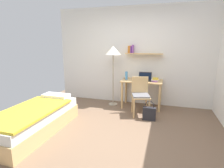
# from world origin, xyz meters

# --- Properties ---
(ground_plane) EXTENTS (5.28, 5.28, 0.00)m
(ground_plane) POSITION_xyz_m (0.00, 0.00, 0.00)
(ground_plane) COLOR brown
(wall_back) EXTENTS (4.40, 0.27, 2.60)m
(wall_back) POSITION_xyz_m (0.00, 2.02, 1.30)
(wall_back) COLOR white
(wall_back) RESTS_ON ground_plane
(bed) EXTENTS (0.84, 1.88, 0.54)m
(bed) POSITION_xyz_m (-1.49, -0.25, 0.24)
(bed) COLOR tan
(bed) RESTS_ON ground_plane
(desk) EXTENTS (1.03, 0.57, 0.72)m
(desk) POSITION_xyz_m (0.25, 1.70, 0.59)
(desk) COLOR tan
(desk) RESTS_ON ground_plane
(desk_chair) EXTENTS (0.51, 0.52, 0.88)m
(desk_chair) POSITION_xyz_m (0.29, 1.19, 0.49)
(desk_chair) COLOR tan
(desk_chair) RESTS_ON ground_plane
(standing_lamp) EXTENTS (0.41, 0.41, 1.58)m
(standing_lamp) POSITION_xyz_m (-0.52, 1.67, 1.39)
(standing_lamp) COLOR #B2A893
(standing_lamp) RESTS_ON ground_plane
(laptop) EXTENTS (0.33, 0.21, 0.20)m
(laptop) POSITION_xyz_m (0.32, 1.72, 0.77)
(laptop) COLOR black
(laptop) RESTS_ON desk
(water_bottle) EXTENTS (0.07, 0.07, 0.21)m
(water_bottle) POSITION_xyz_m (-0.16, 1.68, 0.82)
(water_bottle) COLOR #4C99DB
(water_bottle) RESTS_ON desk
(book_stack) EXTENTS (0.18, 0.22, 0.08)m
(book_stack) POSITION_xyz_m (0.58, 1.65, 0.76)
(book_stack) COLOR purple
(book_stack) RESTS_ON desk
(handbag) EXTENTS (0.28, 0.12, 0.44)m
(handbag) POSITION_xyz_m (0.53, 0.91, 0.16)
(handbag) COLOR #232328
(handbag) RESTS_ON ground_plane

